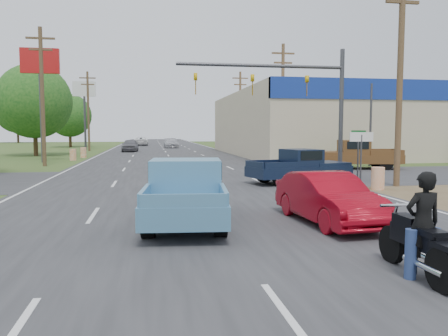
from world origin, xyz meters
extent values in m
plane|color=#345120|center=(0.00, 0.00, 0.00)|extent=(200.00, 200.00, 0.00)
cube|color=#2D2D30|center=(0.00, 40.00, 0.01)|extent=(15.00, 180.00, 0.02)
cube|color=#2D2D30|center=(0.00, 18.00, 0.01)|extent=(120.00, 10.00, 0.02)
cube|color=#B7A88C|center=(32.00, 40.00, 3.30)|extent=(50.00, 28.00, 6.60)
cylinder|color=#4C3823|center=(9.50, 13.00, 5.00)|extent=(0.28, 0.28, 10.00)
cube|color=#4C3823|center=(9.50, 13.00, 8.40)|extent=(1.60, 0.14, 0.14)
cylinder|color=#4C3823|center=(9.50, 31.00, 5.00)|extent=(0.28, 0.28, 10.00)
cube|color=#4C3823|center=(9.50, 31.00, 9.20)|extent=(2.00, 0.14, 0.14)
cube|color=#4C3823|center=(9.50, 31.00, 8.40)|extent=(1.60, 0.14, 0.14)
cylinder|color=#4C3823|center=(9.50, 49.00, 5.00)|extent=(0.28, 0.28, 10.00)
cube|color=#4C3823|center=(9.50, 49.00, 9.20)|extent=(2.00, 0.14, 0.14)
cube|color=#4C3823|center=(9.50, 49.00, 8.40)|extent=(1.60, 0.14, 0.14)
cylinder|color=#4C3823|center=(-9.50, 28.00, 5.00)|extent=(0.28, 0.28, 10.00)
cube|color=#4C3823|center=(-9.50, 28.00, 9.20)|extent=(2.00, 0.14, 0.14)
cube|color=#4C3823|center=(-9.50, 28.00, 8.40)|extent=(1.60, 0.14, 0.14)
cylinder|color=#4C3823|center=(-9.50, 52.00, 5.00)|extent=(0.28, 0.28, 10.00)
cube|color=#4C3823|center=(-9.50, 52.00, 9.20)|extent=(2.00, 0.14, 0.14)
cube|color=#4C3823|center=(-9.50, 52.00, 8.40)|extent=(1.60, 0.14, 0.14)
cylinder|color=#422D19|center=(-13.50, 42.00, 1.62)|extent=(0.44, 0.44, 3.24)
sphere|color=#144616|center=(-13.50, 42.00, 5.58)|extent=(7.56, 7.56, 7.56)
cylinder|color=#422D19|center=(-14.20, 66.00, 1.44)|extent=(0.44, 0.44, 2.88)
sphere|color=#144616|center=(-14.20, 66.00, 4.96)|extent=(6.72, 6.72, 6.72)
cylinder|color=#422D19|center=(30.00, 95.00, 1.71)|extent=(0.44, 0.44, 3.42)
sphere|color=#144616|center=(30.00, 95.00, 5.89)|extent=(7.98, 7.98, 7.98)
cylinder|color=#422D19|center=(-30.00, 95.00, 1.89)|extent=(0.44, 0.44, 3.78)
sphere|color=#144616|center=(-30.00, 95.00, 6.51)|extent=(8.82, 8.82, 8.82)
cylinder|color=orange|center=(8.00, 12.00, 0.50)|extent=(0.56, 0.56, 1.00)
cylinder|color=orange|center=(8.40, 20.50, 0.50)|extent=(0.56, 0.56, 1.00)
cylinder|color=orange|center=(-8.50, 34.00, 0.50)|extent=(0.56, 0.56, 1.00)
cylinder|color=orange|center=(-8.20, 38.00, 0.50)|extent=(0.56, 0.56, 1.00)
cylinder|color=#3F3F44|center=(-10.50, 32.00, 4.50)|extent=(0.30, 0.30, 9.00)
cube|color=#B21414|center=(-10.50, 32.00, 8.20)|extent=(3.00, 0.35, 2.00)
cylinder|color=#3F3F44|center=(-10.50, 56.00, 4.50)|extent=(0.30, 0.30, 9.00)
cube|color=white|center=(-10.50, 56.00, 8.20)|extent=(3.00, 0.35, 2.00)
cylinder|color=#3F3F44|center=(8.20, 14.00, 1.20)|extent=(0.08, 0.08, 2.40)
cube|color=white|center=(8.20, 14.00, 2.30)|extent=(1.20, 0.05, 0.45)
cylinder|color=#3F3F44|center=(8.80, 15.50, 1.20)|extent=(0.08, 0.08, 2.40)
cube|color=#0C591E|center=(8.80, 15.50, 2.50)|extent=(0.80, 0.04, 0.22)
cylinder|color=#3F3F44|center=(8.50, 17.00, 3.50)|extent=(0.24, 0.24, 7.00)
cylinder|color=#3F3F44|center=(4.00, 17.00, 6.00)|extent=(9.00, 0.18, 0.18)
imported|color=gold|center=(6.50, 17.00, 5.55)|extent=(0.18, 0.40, 1.10)
imported|color=gold|center=(3.50, 17.00, 5.55)|extent=(0.18, 0.40, 1.10)
imported|color=gold|center=(0.50, 17.00, 5.55)|extent=(0.18, 0.40, 1.10)
imported|color=maroon|center=(3.01, 5.74, 0.71)|extent=(1.85, 4.40, 1.41)
cylinder|color=black|center=(2.80, 2.08, 0.37)|extent=(0.14, 0.74, 0.74)
cube|color=black|center=(2.81, 1.30, 0.70)|extent=(0.26, 1.35, 0.34)
cube|color=black|center=(2.80, 1.58, 0.92)|extent=(0.30, 0.62, 0.25)
cube|color=black|center=(2.81, 0.96, 0.88)|extent=(0.35, 0.62, 0.11)
cylinder|color=white|center=(2.80, 1.92, 1.18)|extent=(0.73, 0.07, 0.06)
imported|color=black|center=(2.81, 1.14, 0.90)|extent=(0.66, 0.44, 1.80)
cylinder|color=black|center=(-1.60, 8.14, 0.42)|extent=(0.39, 0.86, 0.83)
cylinder|color=black|center=(0.14, 7.97, 0.42)|extent=(0.39, 0.86, 0.83)
cylinder|color=black|center=(-1.92, 4.91, 0.42)|extent=(0.39, 0.86, 0.83)
cylinder|color=black|center=(-0.18, 4.74, 0.42)|extent=(0.39, 0.86, 0.83)
cube|color=teal|center=(-0.89, 6.44, 0.65)|extent=(2.61, 5.59, 0.54)
cube|color=teal|center=(-0.73, 8.06, 0.99)|extent=(2.17, 2.24, 0.19)
cube|color=teal|center=(-0.88, 6.55, 1.35)|extent=(2.07, 1.80, 0.88)
cube|color=black|center=(-0.88, 6.55, 1.51)|extent=(2.08, 1.49, 0.47)
cube|color=teal|center=(-1.15, 3.80, 1.06)|extent=(1.91, 0.27, 0.31)
cylinder|color=black|center=(6.70, 16.10, 0.39)|extent=(0.83, 0.47, 0.78)
cylinder|color=black|center=(7.09, 14.51, 0.39)|extent=(0.83, 0.47, 0.78)
cylinder|color=black|center=(3.74, 15.37, 0.39)|extent=(0.83, 0.47, 0.78)
cylinder|color=black|center=(4.13, 13.78, 0.39)|extent=(0.83, 0.47, 0.78)
cube|color=#101A31|center=(5.41, 14.94, 0.60)|extent=(5.39, 3.10, 0.51)
cube|color=#101A31|center=(6.89, 15.30, 0.93)|extent=(2.31, 2.26, 0.18)
cube|color=#101A31|center=(5.51, 14.96, 1.27)|extent=(1.91, 2.11, 0.83)
cube|color=black|center=(5.51, 14.96, 1.41)|extent=(1.62, 2.07, 0.44)
cube|color=#101A31|center=(3.00, 14.35, 1.00)|extent=(0.50, 1.76, 0.29)
cylinder|color=black|center=(9.94, 21.40, 0.45)|extent=(0.96, 0.51, 0.91)
cylinder|color=black|center=(10.30, 23.27, 0.45)|extent=(0.96, 0.51, 0.91)
cylinder|color=black|center=(13.42, 20.73, 0.45)|extent=(0.96, 0.51, 0.91)
cylinder|color=black|center=(13.78, 22.60, 0.45)|extent=(0.96, 0.51, 0.91)
cube|color=brown|center=(11.86, 22.00, 0.70)|extent=(6.23, 3.35, 0.59)
cube|color=brown|center=(10.12, 22.34, 1.08)|extent=(2.61, 2.55, 0.20)
cube|color=brown|center=(11.75, 22.02, 1.48)|extent=(2.14, 2.39, 0.97)
cube|color=black|center=(11.75, 22.02, 1.65)|extent=(1.80, 2.37, 0.51)
cube|color=brown|center=(14.71, 21.45, 1.16)|extent=(0.49, 2.07, 0.34)
imported|color=slate|center=(-4.27, 49.39, 0.78)|extent=(2.04, 4.67, 1.57)
imported|color=#BCBCC1|center=(1.31, 60.92, 0.73)|extent=(2.18, 5.08, 1.46)
imported|color=silver|center=(-3.40, 71.35, 0.75)|extent=(2.50, 5.40, 1.50)
camera|label=1|loc=(-1.86, -5.64, 2.60)|focal=35.00mm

